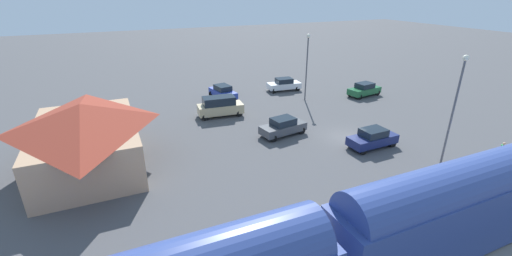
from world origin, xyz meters
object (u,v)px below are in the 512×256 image
(sedan_white, at_px, (284,84))
(light_pole_lot_center, at_px, (307,60))
(light_pole_near_platform, at_px, (456,100))
(sedan_green, at_px, (364,89))
(sedan_charcoal, at_px, (283,126))
(sedan_blue, at_px, (223,92))
(sedan_navy, at_px, (373,138))
(suv_tan, at_px, (220,106))
(station_building, at_px, (86,134))
(pedestrian_on_platform, at_px, (502,151))

(sedan_white, distance_m, light_pole_lot_center, 6.42)
(sedan_white, bearing_deg, light_pole_lot_center, -175.41)
(sedan_white, distance_m, light_pole_near_platform, 24.10)
(sedan_green, distance_m, sedan_charcoal, 17.19)
(sedan_blue, bearing_deg, light_pole_near_platform, -156.22)
(sedan_navy, relative_size, suv_tan, 0.90)
(station_building, height_order, sedan_white, station_building)
(pedestrian_on_platform, height_order, light_pole_near_platform, light_pole_near_platform)
(sedan_green, bearing_deg, light_pole_near_platform, 158.32)
(sedan_white, relative_size, suv_tan, 0.92)
(pedestrian_on_platform, height_order, light_pole_lot_center, light_pole_lot_center)
(pedestrian_on_platform, xyz_separation_m, suv_tan, (19.75, 16.73, -0.13))
(light_pole_near_platform, bearing_deg, sedan_green, -21.68)
(sedan_charcoal, bearing_deg, station_building, 86.76)
(station_building, bearing_deg, light_pole_near_platform, -113.54)
(sedan_navy, height_order, light_pole_lot_center, light_pole_lot_center)
(station_building, bearing_deg, suv_tan, -63.37)
(station_building, relative_size, sedan_green, 2.61)
(light_pole_lot_center, bearing_deg, light_pole_near_platform, -176.38)
(sedan_green, distance_m, light_pole_near_platform, 18.98)
(light_pole_near_platform, bearing_deg, station_building, 66.46)
(sedan_blue, distance_m, suv_tan, 6.42)
(sedan_charcoal, bearing_deg, light_pole_lot_center, -42.27)
(pedestrian_on_platform, relative_size, sedan_green, 0.36)
(sedan_blue, bearing_deg, light_pole_lot_center, -117.76)
(station_building, xyz_separation_m, pedestrian_on_platform, (-13.27, -29.65, -1.39))
(pedestrian_on_platform, bearing_deg, sedan_navy, 45.91)
(pedestrian_on_platform, distance_m, sedan_white, 26.27)
(sedan_green, bearing_deg, station_building, 100.33)
(sedan_blue, xyz_separation_m, sedan_white, (-0.03, -8.84, 0.00))
(pedestrian_on_platform, relative_size, suv_tan, 0.34)
(sedan_blue, xyz_separation_m, light_pole_lot_center, (-4.86, -9.23, 4.20))
(light_pole_near_platform, relative_size, light_pole_lot_center, 1.07)
(suv_tan, bearing_deg, light_pole_near_platform, -144.13)
(sedan_blue, height_order, light_pole_near_platform, light_pole_near_platform)
(pedestrian_on_platform, height_order, sedan_white, pedestrian_on_platform)
(sedan_charcoal, distance_m, suv_tan, 8.37)
(station_building, bearing_deg, sedan_charcoal, -93.24)
(station_building, bearing_deg, pedestrian_on_platform, -114.11)
(sedan_white, bearing_deg, sedan_green, -127.72)
(sedan_blue, distance_m, light_pole_lot_center, 11.24)
(suv_tan, distance_m, light_pole_near_platform, 22.23)
(sedan_charcoal, relative_size, light_pole_near_platform, 0.54)
(pedestrian_on_platform, relative_size, sedan_navy, 0.38)
(sedan_blue, distance_m, sedan_green, 18.42)
(station_building, height_order, sedan_green, station_building)
(sedan_white, xyz_separation_m, suv_tan, (-5.93, 11.21, 0.27))
(pedestrian_on_platform, bearing_deg, light_pole_lot_center, 13.82)
(sedan_green, xyz_separation_m, sedan_navy, (-12.47, 9.81, 0.00))
(sedan_green, height_order, light_pole_near_platform, light_pole_near_platform)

